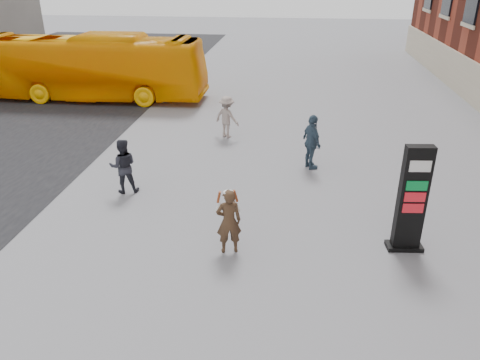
# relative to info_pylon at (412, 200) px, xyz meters

# --- Properties ---
(ground) EXTENTS (100.00, 100.00, 0.00)m
(ground) POSITION_rel_info_pylon_xyz_m (-3.99, -0.90, -1.23)
(ground) COLOR #9E9EA3
(info_pylon) EXTENTS (0.82, 0.47, 2.46)m
(info_pylon) POSITION_rel_info_pylon_xyz_m (0.00, 0.00, 0.00)
(info_pylon) COLOR black
(info_pylon) RESTS_ON ground
(woman) EXTENTS (0.67, 0.64, 1.52)m
(woman) POSITION_rel_info_pylon_xyz_m (-3.91, -0.57, -0.45)
(woman) COLOR #3F2C1C
(woman) RESTS_ON ground
(bus) EXTENTS (10.68, 2.59, 2.97)m
(bus) POSITION_rel_info_pylon_xyz_m (-12.06, 11.55, 0.25)
(bus) COLOR #FAA301
(bus) RESTS_ON road
(pedestrian_a) EXTENTS (0.89, 0.78, 1.55)m
(pedestrian_a) POSITION_rel_info_pylon_xyz_m (-7.21, 2.07, -0.46)
(pedestrian_a) COLOR #25262E
(pedestrian_a) RESTS_ON ground
(pedestrian_b) EXTENTS (1.13, 0.97, 1.52)m
(pedestrian_b) POSITION_rel_info_pylon_xyz_m (-5.02, 6.94, -0.47)
(pedestrian_b) COLOR gray
(pedestrian_b) RESTS_ON ground
(pedestrian_c) EXTENTS (0.82, 1.09, 1.72)m
(pedestrian_c) POSITION_rel_info_pylon_xyz_m (-2.02, 4.36, -0.37)
(pedestrian_c) COLOR #3A4F62
(pedestrian_c) RESTS_ON ground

